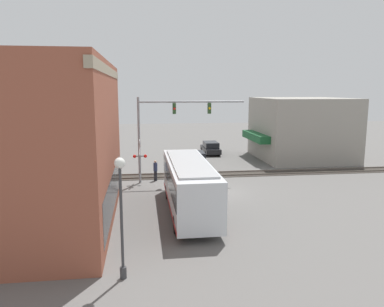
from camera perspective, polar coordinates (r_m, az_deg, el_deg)
ground_plane at (r=28.98m, az=3.98°, el=-5.92°), size 120.00×120.00×0.00m
brick_building at (r=24.02m, az=-25.94°, el=1.32°), size 15.40×11.58×9.39m
shop_building at (r=44.37m, az=16.28°, el=3.67°), size 9.99×10.75×6.88m
city_bus at (r=23.92m, az=-0.48°, el=-4.69°), size 10.73×2.59×3.35m
traffic_signal_gantry at (r=31.29m, az=-3.46°, el=5.13°), size 0.42×8.97×7.20m
crossing_signal at (r=31.59m, az=-7.93°, el=-0.41°), size 1.41×1.18×3.81m
streetlamp at (r=15.57m, az=-10.75°, el=-8.15°), size 0.44×0.44×5.14m
rail_track_near at (r=34.69m, az=1.99°, el=-3.24°), size 2.60×60.00×0.15m
parked_car_white at (r=38.89m, az=0.60°, el=-0.85°), size 4.41×1.82×1.45m
parked_car_black at (r=45.92m, az=2.85°, el=0.80°), size 4.73×1.82×1.52m
pedestrian_near_bus at (r=22.88m, az=4.49°, el=-7.71°), size 0.34×0.34×1.85m
pedestrian_at_crossing at (r=32.49m, az=-5.59°, el=-2.55°), size 0.34×0.34×1.80m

